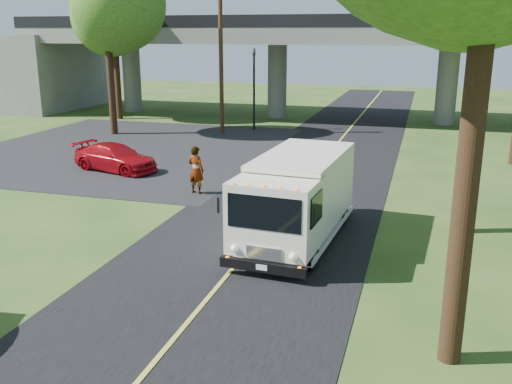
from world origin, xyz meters
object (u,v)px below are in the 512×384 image
at_px(utility_pole, 221,59).
at_px(step_van, 297,196).
at_px(pedestrian, 196,170).
at_px(tree_left_far, 115,14).
at_px(traffic_signal, 254,80).
at_px(tree_left_lot, 107,2).
at_px(red_sedan, 115,158).

xyz_separation_m(utility_pole, step_van, (8.67, -17.40, -3.16)).
bearing_deg(pedestrian, tree_left_far, -39.45).
relative_size(tree_left_far, pedestrian, 5.15).
relative_size(step_van, pedestrian, 3.36).
distance_m(traffic_signal, utility_pole, 2.86).
height_order(tree_left_lot, step_van, tree_left_lot).
xyz_separation_m(tree_left_far, step_van, (17.97, -21.23, -6.01)).
distance_m(tree_left_far, pedestrian, 22.47).
distance_m(traffic_signal, step_van, 20.76).
height_order(traffic_signal, step_van, traffic_signal).
relative_size(step_van, red_sedan, 1.52).
bearing_deg(traffic_signal, utility_pole, -126.87).
bearing_deg(red_sedan, tree_left_lot, 43.99).
bearing_deg(utility_pole, tree_left_lot, -161.03).
xyz_separation_m(traffic_signal, utility_pole, (-1.50, -2.00, 1.40)).
bearing_deg(traffic_signal, pedestrian, -81.82).
bearing_deg(red_sedan, pedestrian, -102.77).
height_order(utility_pole, tree_left_lot, tree_left_lot).
height_order(utility_pole, tree_left_far, tree_left_far).
bearing_deg(utility_pole, traffic_signal, 53.13).
height_order(red_sedan, pedestrian, pedestrian).
xyz_separation_m(utility_pole, tree_left_far, (-9.29, 3.84, 2.86)).
xyz_separation_m(traffic_signal, red_sedan, (-2.88, -12.73, -2.58)).
bearing_deg(step_van, pedestrian, 144.54).
relative_size(tree_left_far, red_sedan, 2.33).
distance_m(step_van, pedestrian, 6.46).
xyz_separation_m(utility_pole, red_sedan, (-1.38, -10.73, -3.98)).
bearing_deg(step_van, tree_left_far, 134.18).
bearing_deg(step_van, red_sedan, 150.40).
bearing_deg(tree_left_lot, step_van, -45.51).
distance_m(utility_pole, pedestrian, 14.29).
distance_m(tree_left_lot, step_van, 22.32).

